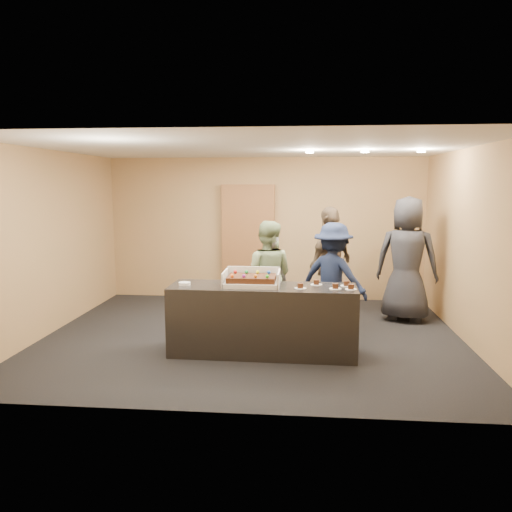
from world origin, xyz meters
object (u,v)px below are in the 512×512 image
at_px(plate_stack, 185,284).
at_px(cake_box, 252,282).
at_px(person_navy_man, 333,277).
at_px(person_brown_extra, 331,263).
at_px(sheet_cake, 252,278).
at_px(person_server_grey, 269,280).
at_px(person_dark_suit, 407,259).
at_px(serving_counter, 263,320).
at_px(person_sage_man, 267,276).
at_px(storage_cabinet, 248,242).

bearing_deg(plate_stack, cake_box, 4.45).
bearing_deg(person_navy_man, person_brown_extra, -61.51).
xyz_separation_m(cake_box, sheet_cake, (-0.00, -0.03, 0.05)).
distance_m(person_server_grey, person_dark_suit, 2.30).
height_order(serving_counter, person_sage_man, person_sage_man).
height_order(person_sage_man, person_brown_extra, person_brown_extra).
xyz_separation_m(serving_counter, cake_box, (-0.14, 0.03, 0.50)).
bearing_deg(person_dark_suit, cake_box, 54.81).
bearing_deg(person_brown_extra, person_server_grey, -18.05).
xyz_separation_m(plate_stack, person_server_grey, (1.02, 1.15, -0.16)).
bearing_deg(sheet_cake, person_sage_man, 83.49).
bearing_deg(serving_counter, person_navy_man, 50.82).
height_order(plate_stack, person_brown_extra, person_brown_extra).
bearing_deg(person_server_grey, person_brown_extra, -151.04).
bearing_deg(sheet_cake, person_navy_man, 45.83).
distance_m(person_navy_man, person_dark_suit, 1.41).
xyz_separation_m(plate_stack, person_brown_extra, (1.98, 1.86, 0.00)).
bearing_deg(plate_stack, person_dark_suit, 30.43).
bearing_deg(person_sage_man, person_dark_suit, -153.76).
bearing_deg(serving_counter, person_dark_suit, 41.12).
height_order(storage_cabinet, person_server_grey, storage_cabinet).
bearing_deg(plate_stack, person_brown_extra, 43.27).
bearing_deg(person_brown_extra, storage_cabinet, -96.36).
xyz_separation_m(sheet_cake, person_brown_extra, (1.11, 1.82, -0.07)).
xyz_separation_m(storage_cabinet, sheet_cake, (0.38, -3.15, -0.10)).
bearing_deg(serving_counter, cake_box, 170.64).
relative_size(serving_counter, person_brown_extra, 1.30).
relative_size(serving_counter, person_navy_man, 1.47).
distance_m(person_brown_extra, person_dark_suit, 1.22).
distance_m(plate_stack, person_brown_extra, 2.72).
xyz_separation_m(serving_counter, person_sage_man, (-0.02, 1.08, 0.38)).
bearing_deg(plate_stack, person_navy_man, 30.89).
height_order(sheet_cake, person_dark_suit, person_dark_suit).
distance_m(cake_box, person_sage_man, 1.06).
bearing_deg(person_sage_man, plate_stack, 55.63).
height_order(cake_box, person_dark_suit, person_dark_suit).
bearing_deg(person_dark_suit, serving_counter, 57.02).
xyz_separation_m(person_navy_man, person_brown_extra, (-0.00, 0.68, 0.11)).
xyz_separation_m(person_navy_man, person_dark_suit, (1.21, 0.69, 0.19)).
distance_m(person_sage_man, person_dark_suit, 2.33).
distance_m(cake_box, plate_stack, 0.87).
distance_m(person_sage_man, person_navy_man, 0.99).
bearing_deg(storage_cabinet, sheet_cake, -83.10).
height_order(cake_box, person_sage_man, person_sage_man).
bearing_deg(person_navy_man, person_sage_man, 32.12).
distance_m(plate_stack, person_dark_suit, 3.70).
bearing_deg(storage_cabinet, cake_box, -83.04).
bearing_deg(person_navy_man, person_server_grey, 30.06).
relative_size(storage_cabinet, cake_box, 3.07).
bearing_deg(storage_cabinet, person_server_grey, -75.37).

